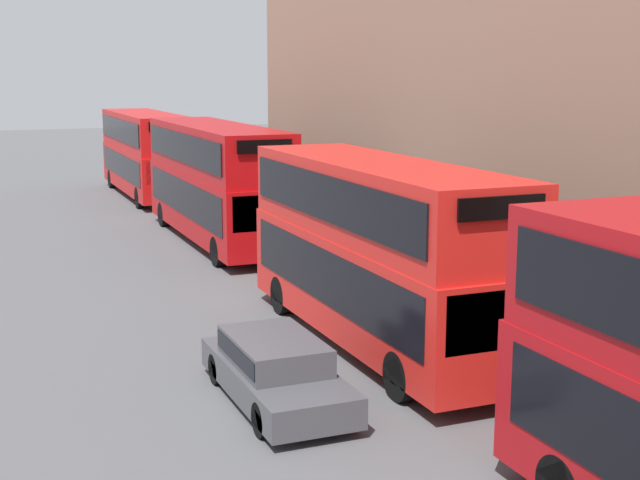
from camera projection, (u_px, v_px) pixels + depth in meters
The scene contains 4 objects.
bus_second_in_queue at pixel (377, 245), 20.49m from camera, with size 2.59×10.04×4.32m.
bus_third_in_queue at pixel (216, 178), 32.95m from camera, with size 2.59×11.41×4.37m.
bus_trailing at pixel (145, 150), 44.97m from camera, with size 2.59×11.06×4.22m.
car_hatchback at pixel (276, 368), 17.22m from camera, with size 1.77×4.56×1.29m.
Camera 1 is at (-7.21, -0.16, 6.37)m, focal length 50.00 mm.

